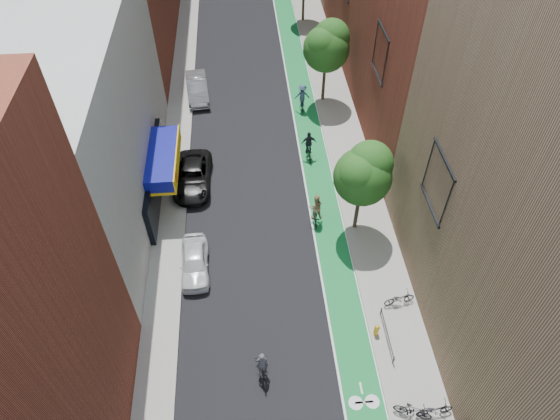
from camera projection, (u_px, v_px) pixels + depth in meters
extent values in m
plane|color=black|center=(279.00, 389.00, 24.26)|extent=(160.00, 160.00, 0.00)
cube|color=#147333|center=(300.00, 88.00, 42.25)|extent=(2.00, 68.00, 0.01)
cube|color=gray|center=(182.00, 93.00, 41.62)|extent=(2.00, 68.00, 0.15)
cube|color=gray|center=(330.00, 86.00, 42.35)|extent=(3.00, 68.00, 0.15)
cube|color=silver|center=(69.00, 126.00, 28.82)|extent=(8.00, 20.00, 12.00)
cylinder|color=#332619|center=(357.00, 210.00, 30.22)|extent=(0.24, 0.24, 3.30)
sphere|color=#144D18|center=(362.00, 177.00, 28.23)|extent=(3.36, 3.36, 3.36)
sphere|color=#144D18|center=(370.00, 163.00, 27.93)|extent=(2.64, 2.64, 2.64)
sphere|color=#144D18|center=(359.00, 175.00, 27.66)|extent=(2.40, 2.40, 2.40)
cylinder|color=#332619|center=(324.00, 82.00, 39.72)|extent=(0.24, 0.24, 3.47)
sphere|color=#144D18|center=(326.00, 49.00, 37.64)|extent=(3.53, 3.53, 3.53)
sphere|color=#144D18|center=(332.00, 37.00, 37.31)|extent=(2.77, 2.77, 2.77)
sphere|color=#144D18|center=(323.00, 45.00, 37.05)|extent=(2.52, 2.52, 2.52)
cylinder|color=#332619|center=(303.00, 6.00, 49.39)|extent=(0.24, 0.24, 3.19)
imported|color=silver|center=(195.00, 262.00, 28.74)|extent=(1.76, 4.03, 1.35)
imported|color=black|center=(193.00, 176.00, 33.65)|extent=(2.55, 5.21, 1.42)
imported|color=#92959A|center=(197.00, 88.00, 40.84)|extent=(2.12, 4.88, 1.56)
imported|color=black|center=(262.00, 371.00, 24.36)|extent=(0.81, 1.91, 0.98)
imported|color=#48484F|center=(262.00, 363.00, 23.92)|extent=(0.64, 0.45, 1.67)
imported|color=black|center=(315.00, 216.00, 31.37)|extent=(0.57, 1.83, 1.09)
imported|color=tan|center=(316.00, 207.00, 30.89)|extent=(0.94, 0.74, 1.89)
imported|color=black|center=(309.00, 152.00, 35.74)|extent=(0.71, 1.83, 0.95)
imported|color=#21222A|center=(309.00, 143.00, 35.24)|extent=(1.08, 0.49, 1.81)
imported|color=black|center=(302.00, 105.00, 39.78)|extent=(0.49, 1.55, 0.93)
imported|color=#3B506B|center=(302.00, 95.00, 39.26)|extent=(1.21, 0.72, 1.84)
imported|color=black|center=(435.00, 410.00, 22.96)|extent=(1.81, 0.75, 0.93)
imported|color=black|center=(413.00, 411.00, 22.85)|extent=(1.85, 1.13, 1.07)
imported|color=black|center=(399.00, 298.00, 27.11)|extent=(1.80, 0.86, 0.91)
cylinder|color=orange|center=(376.00, 331.00, 25.95)|extent=(0.24, 0.24, 0.56)
sphere|color=orange|center=(377.00, 327.00, 25.70)|extent=(0.27, 0.27, 0.27)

